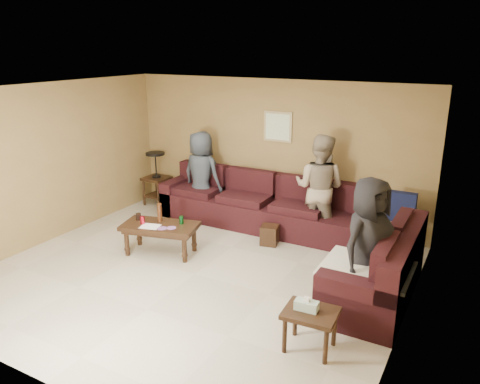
{
  "coord_description": "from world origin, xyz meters",
  "views": [
    {
      "loc": [
        3.35,
        -4.83,
        3.05
      ],
      "look_at": [
        0.25,
        0.85,
        1.0
      ],
      "focal_mm": 35.0,
      "sensor_mm": 36.0,
      "label": 1
    }
  ],
  "objects_px": {
    "coffee_table": "(160,229)",
    "person_middle": "(319,188)",
    "sectional_sofa": "(292,227)",
    "person_right": "(367,244)",
    "waste_bin": "(270,235)",
    "side_table_right": "(310,316)",
    "end_table_left": "(157,177)",
    "person_left": "(202,175)"
  },
  "relations": [
    {
      "from": "sectional_sofa",
      "to": "person_right",
      "type": "relative_size",
      "value": 2.86
    },
    {
      "from": "waste_bin",
      "to": "person_middle",
      "type": "distance_m",
      "value": 1.1
    },
    {
      "from": "end_table_left",
      "to": "waste_bin",
      "type": "distance_m",
      "value": 2.91
    },
    {
      "from": "person_left",
      "to": "person_right",
      "type": "height_order",
      "value": "person_right"
    },
    {
      "from": "end_table_left",
      "to": "side_table_right",
      "type": "height_order",
      "value": "end_table_left"
    },
    {
      "from": "sectional_sofa",
      "to": "coffee_table",
      "type": "bearing_deg",
      "value": -144.52
    },
    {
      "from": "side_table_right",
      "to": "person_right",
      "type": "bearing_deg",
      "value": 76.1
    },
    {
      "from": "person_left",
      "to": "person_middle",
      "type": "relative_size",
      "value": 0.92
    },
    {
      "from": "person_right",
      "to": "side_table_right",
      "type": "bearing_deg",
      "value": -171.27
    },
    {
      "from": "side_table_right",
      "to": "person_left",
      "type": "distance_m",
      "value": 4.24
    },
    {
      "from": "coffee_table",
      "to": "person_middle",
      "type": "bearing_deg",
      "value": 41.99
    },
    {
      "from": "person_middle",
      "to": "side_table_right",
      "type": "bearing_deg",
      "value": 109.5
    },
    {
      "from": "sectional_sofa",
      "to": "coffee_table",
      "type": "xyz_separation_m",
      "value": [
        -1.66,
        -1.18,
        0.07
      ]
    },
    {
      "from": "end_table_left",
      "to": "coffee_table",
      "type": "bearing_deg",
      "value": -50.58
    },
    {
      "from": "person_right",
      "to": "waste_bin",
      "type": "bearing_deg",
      "value": 80.42
    },
    {
      "from": "person_left",
      "to": "person_middle",
      "type": "height_order",
      "value": "person_middle"
    },
    {
      "from": "side_table_right",
      "to": "coffee_table",
      "type": "bearing_deg",
      "value": 157.92
    },
    {
      "from": "sectional_sofa",
      "to": "waste_bin",
      "type": "height_order",
      "value": "sectional_sofa"
    },
    {
      "from": "coffee_table",
      "to": "person_middle",
      "type": "distance_m",
      "value": 2.58
    },
    {
      "from": "coffee_table",
      "to": "waste_bin",
      "type": "distance_m",
      "value": 1.73
    },
    {
      "from": "coffee_table",
      "to": "side_table_right",
      "type": "distance_m",
      "value": 3.04
    },
    {
      "from": "person_right",
      "to": "end_table_left",
      "type": "bearing_deg",
      "value": 90.83
    },
    {
      "from": "sectional_sofa",
      "to": "person_middle",
      "type": "distance_m",
      "value": 0.78
    },
    {
      "from": "sectional_sofa",
      "to": "end_table_left",
      "type": "xyz_separation_m",
      "value": [
        -3.14,
        0.62,
        0.23
      ]
    },
    {
      "from": "person_middle",
      "to": "person_left",
      "type": "bearing_deg",
      "value": 2.31
    },
    {
      "from": "waste_bin",
      "to": "sectional_sofa",
      "type": "bearing_deg",
      "value": 14.31
    },
    {
      "from": "end_table_left",
      "to": "person_left",
      "type": "relative_size",
      "value": 0.66
    },
    {
      "from": "coffee_table",
      "to": "person_right",
      "type": "height_order",
      "value": "person_right"
    },
    {
      "from": "person_left",
      "to": "side_table_right",
      "type": "bearing_deg",
      "value": 142.22
    },
    {
      "from": "sectional_sofa",
      "to": "side_table_right",
      "type": "relative_size",
      "value": 7.86
    },
    {
      "from": "end_table_left",
      "to": "person_right",
      "type": "bearing_deg",
      "value": -21.81
    },
    {
      "from": "coffee_table",
      "to": "person_left",
      "type": "bearing_deg",
      "value": 101.24
    },
    {
      "from": "coffee_table",
      "to": "person_left",
      "type": "distance_m",
      "value": 1.74
    },
    {
      "from": "coffee_table",
      "to": "person_right",
      "type": "bearing_deg",
      "value": -0.53
    },
    {
      "from": "side_table_right",
      "to": "waste_bin",
      "type": "distance_m",
      "value": 2.71
    },
    {
      "from": "sectional_sofa",
      "to": "person_middle",
      "type": "relative_size",
      "value": 2.69
    },
    {
      "from": "person_middle",
      "to": "person_right",
      "type": "height_order",
      "value": "person_middle"
    },
    {
      "from": "coffee_table",
      "to": "side_table_right",
      "type": "xyz_separation_m",
      "value": [
        2.82,
        -1.14,
        -0.01
      ]
    },
    {
      "from": "sectional_sofa",
      "to": "coffee_table",
      "type": "relative_size",
      "value": 3.78
    },
    {
      "from": "sectional_sofa",
      "to": "end_table_left",
      "type": "distance_m",
      "value": 3.21
    },
    {
      "from": "person_right",
      "to": "coffee_table",
      "type": "bearing_deg",
      "value": 112.11
    },
    {
      "from": "end_table_left",
      "to": "person_middle",
      "type": "height_order",
      "value": "person_middle"
    }
  ]
}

